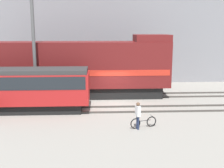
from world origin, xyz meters
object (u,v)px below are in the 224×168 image
Objects in this scene: person at (138,113)px; utility_pole_left at (34,44)px; freight_locomotive at (78,68)px; streetcar at (26,87)px; bicycle at (143,122)px.

person is 10.37m from utility_pole_left.
freight_locomotive is 9.60× the size of person.
freight_locomotive is 1.77× the size of streetcar.
person is at bearing -63.87° from freight_locomotive.
utility_pole_left is at bearing -145.86° from freight_locomotive.
bicycle is at bearing 34.34° from person.
freight_locomotive is 4.49m from utility_pole_left.
bicycle is at bearing -25.38° from streetcar.
streetcar is 0.95× the size of utility_pole_left.
streetcar is 8.67m from person.
utility_pole_left reaches higher than person.
freight_locomotive reaches higher than person.
freight_locomotive is 9.60m from bicycle.
freight_locomotive is at bearing 116.13° from person.
utility_pole_left is (0.26, 2.18, 3.00)m from streetcar.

